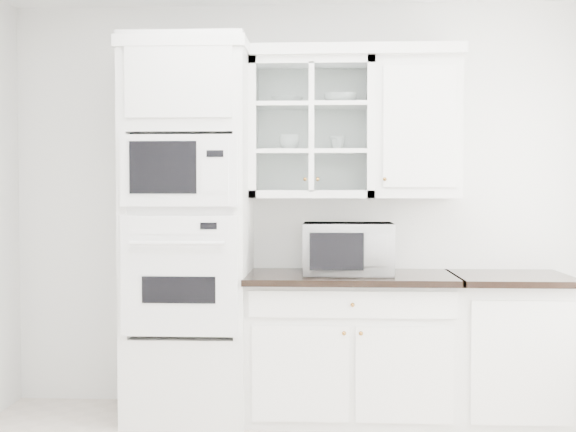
{
  "coord_description": "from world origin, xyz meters",
  "views": [
    {
      "loc": [
        0.11,
        -3.14,
        1.45
      ],
      "look_at": [
        -0.1,
        1.05,
        1.3
      ],
      "focal_mm": 45.0,
      "sensor_mm": 36.0,
      "label": 1
    }
  ],
  "objects": [
    {
      "name": "bowl_a",
      "position": [
        -0.13,
        1.57,
        2.03
      ],
      "size": [
        0.24,
        0.24,
        0.05
      ],
      "primitive_type": "imported",
      "rotation": [
        0.0,
        0.0,
        -0.27
      ],
      "color": "white",
      "rests_on": "upper_cabinet_glass"
    },
    {
      "name": "room_shell",
      "position": [
        0.0,
        0.43,
        1.78
      ],
      "size": [
        4.0,
        3.5,
        2.7
      ],
      "color": "white",
      "rests_on": "ground"
    },
    {
      "name": "countertop_microwave",
      "position": [
        0.26,
        1.43,
        1.08
      ],
      "size": [
        0.56,
        0.47,
        0.32
      ],
      "primitive_type": "imported",
      "rotation": [
        0.0,
        0.0,
        3.13
      ],
      "color": "white",
      "rests_on": "base_cabinet_run"
    },
    {
      "name": "extra_base_cabinet",
      "position": [
        1.28,
        1.45,
        0.46
      ],
      "size": [
        0.72,
        0.67,
        0.92
      ],
      "color": "white",
      "rests_on": "ground"
    },
    {
      "name": "cup_b",
      "position": [
        0.2,
        1.6,
        1.76
      ],
      "size": [
        0.12,
        0.12,
        0.1
      ],
      "primitive_type": "imported",
      "rotation": [
        0.0,
        0.0,
        -0.13
      ],
      "color": "white",
      "rests_on": "upper_cabinet_glass"
    },
    {
      "name": "bowl_b",
      "position": [
        0.22,
        1.59,
        2.04
      ],
      "size": [
        0.22,
        0.22,
        0.07
      ],
      "primitive_type": "imported",
      "rotation": [
        0.0,
        0.0,
        0.01
      ],
      "color": "white",
      "rests_on": "upper_cabinet_glass"
    },
    {
      "name": "upper_cabinet_solid",
      "position": [
        0.71,
        1.58,
        1.85
      ],
      "size": [
        0.55,
        0.33,
        0.9
      ],
      "primitive_type": "cube",
      "color": "white",
      "rests_on": "room_shell"
    },
    {
      "name": "base_cabinet_run",
      "position": [
        0.28,
        1.45,
        0.46
      ],
      "size": [
        1.32,
        0.67,
        0.92
      ],
      "color": "white",
      "rests_on": "ground"
    },
    {
      "name": "oven_column",
      "position": [
        -0.75,
        1.42,
        1.2
      ],
      "size": [
        0.76,
        0.68,
        2.4
      ],
      "color": "white",
      "rests_on": "ground"
    },
    {
      "name": "crown_molding",
      "position": [
        -0.07,
        1.56,
        2.33
      ],
      "size": [
        2.14,
        0.38,
        0.07
      ],
      "primitive_type": "cube",
      "color": "white",
      "rests_on": "room_shell"
    },
    {
      "name": "upper_cabinet_glass",
      "position": [
        0.03,
        1.58,
        1.85
      ],
      "size": [
        0.8,
        0.33,
        0.9
      ],
      "color": "white",
      "rests_on": "room_shell"
    },
    {
      "name": "cup_a",
      "position": [
        -0.12,
        1.57,
        1.76
      ],
      "size": [
        0.16,
        0.16,
        0.1
      ],
      "primitive_type": "imported",
      "rotation": [
        0.0,
        0.0,
        -0.3
      ],
      "color": "white",
      "rests_on": "upper_cabinet_glass"
    }
  ]
}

